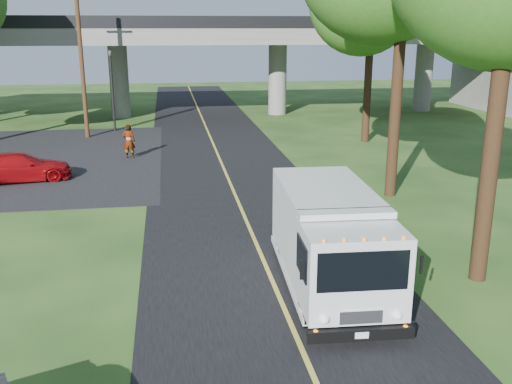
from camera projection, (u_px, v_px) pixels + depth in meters
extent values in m
plane|color=#224017|center=(285.00, 311.00, 13.63)|extent=(120.00, 120.00, 0.00)
cube|color=black|center=(235.00, 195.00, 23.12)|extent=(7.00, 90.00, 0.02)
cube|color=black|center=(2.00, 161.00, 29.08)|extent=(16.00, 18.00, 0.01)
cube|color=gold|center=(235.00, 194.00, 23.11)|extent=(0.12, 90.00, 0.01)
cube|color=slate|center=(199.00, 35.00, 42.34)|extent=(50.00, 9.00, 1.20)
cube|color=black|center=(202.00, 22.00, 37.91)|extent=(50.00, 0.25, 0.80)
cube|color=black|center=(195.00, 23.00, 46.27)|extent=(50.00, 0.25, 0.80)
cube|color=slate|center=(504.00, 72.00, 46.89)|extent=(4.00, 10.00, 6.00)
cylinder|color=slate|center=(119.00, 81.00, 42.36)|extent=(1.40, 1.40, 5.40)
cylinder|color=slate|center=(277.00, 79.00, 44.15)|extent=(1.40, 1.40, 5.40)
cylinder|color=slate|center=(423.00, 77.00, 45.93)|extent=(1.40, 1.40, 5.40)
cylinder|color=black|center=(112.00, 91.00, 36.69)|extent=(0.14, 0.14, 5.20)
imported|color=black|center=(110.00, 59.00, 36.14)|extent=(0.18, 0.22, 1.10)
cylinder|color=#472D19|center=(82.00, 63.00, 34.05)|extent=(0.26, 0.26, 9.00)
cylinder|color=#382314|center=(492.00, 152.00, 14.43)|extent=(0.44, 0.44, 7.00)
cylinder|color=#382314|center=(396.00, 100.00, 22.03)|extent=(0.44, 0.44, 7.70)
cylinder|color=#382314|center=(368.00, 85.00, 33.03)|extent=(0.44, 0.44, 6.65)
cube|color=silver|center=(324.00, 222.00, 15.18)|extent=(2.40, 4.14, 2.06)
cube|color=silver|center=(352.00, 269.00, 12.49)|extent=(2.28, 1.76, 1.88)
cube|color=black|center=(363.00, 271.00, 11.64)|extent=(1.93, 0.17, 0.87)
cube|color=black|center=(361.00, 334.00, 11.94)|extent=(2.30, 0.28, 0.26)
cube|color=silver|center=(325.00, 272.00, 15.18)|extent=(2.47, 5.42, 0.17)
cylinder|color=black|center=(307.00, 309.00, 12.86)|extent=(0.30, 0.84, 0.83)
cylinder|color=black|center=(387.00, 305.00, 13.05)|extent=(0.30, 0.84, 0.83)
cylinder|color=black|center=(282.00, 247.00, 16.54)|extent=(0.30, 0.84, 0.83)
cylinder|color=black|center=(345.00, 244.00, 16.73)|extent=(0.30, 0.84, 0.83)
imported|color=#9C090E|center=(20.00, 167.00, 25.07)|extent=(4.59, 2.55, 1.26)
imported|color=gray|center=(129.00, 141.00, 29.40)|extent=(0.66, 0.45, 1.77)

